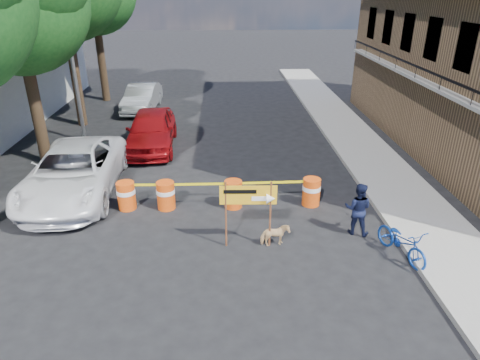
{
  "coord_description": "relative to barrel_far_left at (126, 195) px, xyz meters",
  "views": [
    {
      "loc": [
        0.22,
        -9.15,
        6.5
      ],
      "look_at": [
        0.72,
        2.13,
        1.3
      ],
      "focal_mm": 32.0,
      "sensor_mm": 36.0,
      "label": 1
    }
  ],
  "objects": [
    {
      "name": "sedan_red",
      "position": [
        0.02,
        5.53,
        0.35
      ],
      "size": [
        2.11,
        4.88,
        1.64
      ],
      "primitive_type": "imported",
      "rotation": [
        0.0,
        0.0,
        0.04
      ],
      "color": "#9C0D11",
      "rests_on": "ground"
    },
    {
      "name": "barrel_mid_right",
      "position": [
        3.36,
        -0.04,
        0.0
      ],
      "size": [
        0.58,
        0.58,
        0.9
      ],
      "color": "#D0420C",
      "rests_on": "ground"
    },
    {
      "name": "barrel_far_left",
      "position": [
        0.0,
        0.0,
        0.0
      ],
      "size": [
        0.58,
        0.58,
        0.9
      ],
      "color": "#D0420C",
      "rests_on": "ground"
    },
    {
      "name": "sedan_silver",
      "position": [
        -1.38,
        11.66,
        0.25
      ],
      "size": [
        1.76,
        4.44,
        1.44
      ],
      "primitive_type": "imported",
      "rotation": [
        0.0,
        0.0,
        -0.06
      ],
      "color": "#A8ABAF",
      "rests_on": "ground"
    },
    {
      "name": "detour_sign",
      "position": [
        3.88,
        -2.3,
        0.93
      ],
      "size": [
        1.49,
        0.28,
        1.91
      ],
      "rotation": [
        0.0,
        0.0,
        -0.04
      ],
      "color": "#592D19",
      "rests_on": "ground"
    },
    {
      "name": "dog",
      "position": [
        4.41,
        -2.32,
        -0.15
      ],
      "size": [
        0.81,
        0.47,
        0.64
      ],
      "primitive_type": "imported",
      "rotation": [
        0.0,
        0.0,
        1.73
      ],
      "color": "#DEB67F",
      "rests_on": "ground"
    },
    {
      "name": "barrel_far_right",
      "position": [
        5.85,
        0.01,
        0.0
      ],
      "size": [
        0.58,
        0.58,
        0.9
      ],
      "color": "#D0420C",
      "rests_on": "ground"
    },
    {
      "name": "bicycle",
      "position": [
        7.62,
        -2.98,
        0.42
      ],
      "size": [
        0.9,
        1.09,
        1.77
      ],
      "primitive_type": "imported",
      "rotation": [
        0.0,
        0.0,
        0.35
      ],
      "color": "#1442A8",
      "rests_on": "ground"
    },
    {
      "name": "suv_white",
      "position": [
        -1.91,
        1.12,
        0.34
      ],
      "size": [
        2.88,
        5.93,
        1.63
      ],
      "primitive_type": "imported",
      "rotation": [
        0.0,
        0.0,
        0.03
      ],
      "color": "white",
      "rests_on": "ground"
    },
    {
      "name": "barrel_mid_left",
      "position": [
        1.24,
        -0.04,
        0.0
      ],
      "size": [
        0.58,
        0.58,
        0.9
      ],
      "color": "#D0420C",
      "rests_on": "ground"
    },
    {
      "name": "streetlamp",
      "position": [
        -3.12,
        6.54,
        3.9
      ],
      "size": [
        1.25,
        0.18,
        8.0
      ],
      "color": "gray",
      "rests_on": "ground"
    },
    {
      "name": "sidewalk_east",
      "position": [
        9.02,
        3.04,
        -0.4
      ],
      "size": [
        2.4,
        40.0,
        0.15
      ],
      "primitive_type": "cube",
      "color": "gray",
      "rests_on": "ground"
    },
    {
      "name": "ground",
      "position": [
        2.82,
        -2.96,
        -0.47
      ],
      "size": [
        120.0,
        120.0,
        0.0
      ],
      "primitive_type": "plane",
      "color": "black",
      "rests_on": "ground"
    },
    {
      "name": "pedestrian",
      "position": [
        6.79,
        -1.76,
        0.3
      ],
      "size": [
        0.92,
        0.83,
        1.55
      ],
      "primitive_type": "imported",
      "rotation": [
        0.0,
        0.0,
        2.75
      ],
      "color": "black",
      "rests_on": "ground"
    }
  ]
}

